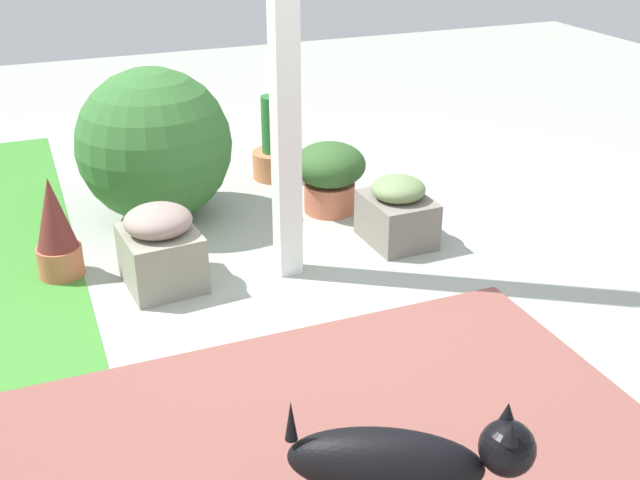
# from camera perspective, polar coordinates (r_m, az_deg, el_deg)

# --- Properties ---
(ground_plane) EXTENTS (12.00, 12.00, 0.00)m
(ground_plane) POSITION_cam_1_polar(r_m,az_deg,el_deg) (3.80, -0.63, -4.81)
(ground_plane) COLOR #9DA498
(brick_path) EXTENTS (1.80, 2.40, 0.02)m
(brick_path) POSITION_cam_1_polar(r_m,az_deg,el_deg) (2.88, 2.22, -16.11)
(brick_path) COLOR brown
(brick_path) RESTS_ON ground
(porch_pillar) EXTENTS (0.12, 0.12, 2.48)m
(porch_pillar) POSITION_cam_1_polar(r_m,az_deg,el_deg) (3.71, -2.69, 14.95)
(porch_pillar) COLOR white
(porch_pillar) RESTS_ON ground
(stone_planter_nearest) EXTENTS (0.43, 0.35, 0.39)m
(stone_planter_nearest) POSITION_cam_1_polar(r_m,az_deg,el_deg) (4.39, 5.70, 2.07)
(stone_planter_nearest) COLOR slate
(stone_planter_nearest) RESTS_ON ground
(stone_planter_mid) EXTENTS (0.44, 0.40, 0.43)m
(stone_planter_mid) POSITION_cam_1_polar(r_m,az_deg,el_deg) (3.98, -11.65, -0.56)
(stone_planter_mid) COLOR gray
(stone_planter_mid) RESTS_ON ground
(round_shrub) EXTENTS (0.92, 0.92, 0.92)m
(round_shrub) POSITION_cam_1_polar(r_m,az_deg,el_deg) (4.70, -12.10, 6.84)
(round_shrub) COLOR #34692F
(round_shrub) RESTS_ON ground
(terracotta_pot_broad) EXTENTS (0.44, 0.44, 0.44)m
(terracotta_pot_broad) POSITION_cam_1_polar(r_m,az_deg,el_deg) (4.75, 0.71, 4.94)
(terracotta_pot_broad) COLOR #C86A4D
(terracotta_pot_broad) RESTS_ON ground
(terracotta_pot_tall) EXTENTS (0.31, 0.31, 0.57)m
(terracotta_pot_tall) POSITION_cam_1_polar(r_m,az_deg,el_deg) (5.32, -3.37, 6.69)
(terracotta_pot_tall) COLOR #BF7248
(terracotta_pot_tall) RESTS_ON ground
(terracotta_pot_spiky) EXTENTS (0.23, 0.23, 0.55)m
(terracotta_pot_spiky) POSITION_cam_1_polar(r_m,az_deg,el_deg) (4.18, -18.89, 0.69)
(terracotta_pot_spiky) COLOR #C46948
(terracotta_pot_spiky) RESTS_ON ground
(dog) EXTENTS (0.48, 0.71, 0.51)m
(dog) POSITION_cam_1_polar(r_m,az_deg,el_deg) (2.46, 6.10, -16.00)
(dog) COLOR black
(dog) RESTS_ON ground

